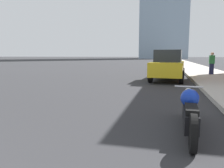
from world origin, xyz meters
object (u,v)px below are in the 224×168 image
(parked_car_silver, at_px, (169,59))
(pedestrian, at_px, (212,63))
(parked_car_blue, at_px, (171,61))
(parked_car_yellow, at_px, (168,65))
(motorcycle, at_px, (190,111))
(parked_car_green, at_px, (168,59))

(parked_car_silver, xyz_separation_m, pedestrian, (2.69, -29.18, 0.11))
(parked_car_blue, height_order, parked_car_silver, parked_car_blue)
(parked_car_yellow, distance_m, parked_car_silver, 32.60)
(motorcycle, height_order, parked_car_blue, parked_car_blue)
(motorcycle, distance_m, pedestrian, 12.74)
(parked_car_yellow, bearing_deg, parked_car_blue, 93.39)
(parked_car_blue, xyz_separation_m, pedestrian, (2.70, -8.30, 0.13))
(parked_car_yellow, bearing_deg, motorcycle, -82.57)
(parked_car_silver, height_order, pedestrian, pedestrian)
(parked_car_blue, bearing_deg, pedestrian, -74.46)
(motorcycle, xyz_separation_m, parked_car_green, (-0.32, 30.66, 0.45))
(parked_car_blue, relative_size, parked_car_green, 1.01)
(parked_car_yellow, relative_size, parked_car_silver, 1.03)
(parked_car_green, xyz_separation_m, parked_car_silver, (0.29, 10.97, -0.01))
(parked_car_green, xyz_separation_m, pedestrian, (2.98, -18.21, 0.10))
(motorcycle, xyz_separation_m, parked_car_silver, (-0.03, 41.63, 0.43))
(motorcycle, distance_m, parked_car_green, 30.66)
(parked_car_yellow, relative_size, parked_car_green, 1.18)
(parked_car_blue, height_order, parked_car_green, parked_car_blue)
(parked_car_yellow, xyz_separation_m, parked_car_silver, (0.35, 32.60, -0.06))
(parked_car_yellow, distance_m, parked_car_blue, 11.72)
(motorcycle, xyz_separation_m, parked_car_yellow, (-0.38, 9.03, 0.50))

